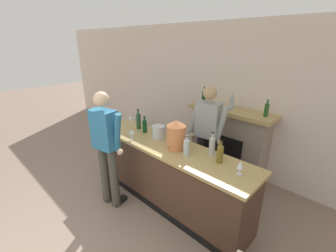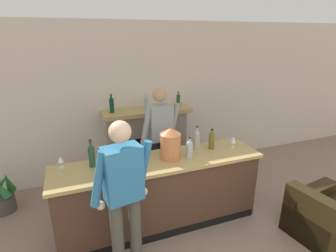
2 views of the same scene
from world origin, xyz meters
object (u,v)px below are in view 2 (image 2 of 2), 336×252
(ice_bucket_steel, at_px, (136,154))
(wine_bottle_chardonnay_pale, at_px, (92,155))
(wine_bottle_rose_blush, at_px, (197,138))
(wine_glass_near_bucket, at_px, (233,140))
(wine_bottle_burgundy_dark, at_px, (189,148))
(person_bartender, at_px, (160,139))
(fireplace_stone, at_px, (147,142))
(copper_dispenser, at_px, (170,143))
(wine_bottle_riesling_slim, at_px, (109,156))
(armchair_black, at_px, (329,222))
(wine_bottle_port_short, at_px, (212,140))
(potted_plant_corner, at_px, (2,196))
(wine_glass_front_right, at_px, (120,167))
(person_customer, at_px, (124,196))

(ice_bucket_steel, relative_size, wine_bottle_chardonnay_pale, 0.59)
(wine_bottle_rose_blush, xyz_separation_m, wine_glass_near_bucket, (0.49, -0.17, -0.03))
(wine_bottle_burgundy_dark, height_order, wine_glass_near_bucket, wine_bottle_burgundy_dark)
(person_bartender, height_order, wine_bottle_burgundy_dark, person_bartender)
(fireplace_stone, relative_size, person_bartender, 0.89)
(copper_dispenser, distance_m, wine_bottle_riesling_slim, 0.78)
(armchair_black, xyz_separation_m, wine_bottle_port_short, (-1.14, 1.12, 0.87))
(ice_bucket_steel, distance_m, wine_bottle_rose_blush, 0.92)
(wine_bottle_chardonnay_pale, height_order, wine_bottle_riesling_slim, wine_bottle_chardonnay_pale)
(person_bartender, relative_size, ice_bucket_steel, 8.62)
(wine_bottle_port_short, xyz_separation_m, wine_bottle_chardonnay_pale, (-1.63, 0.04, 0.02))
(copper_dispenser, bearing_deg, fireplace_stone, 87.02)
(armchair_black, bearing_deg, wine_bottle_chardonnay_pale, 157.36)
(wine_bottle_burgundy_dark, bearing_deg, ice_bucket_steel, 167.96)
(ice_bucket_steel, bearing_deg, wine_bottle_port_short, 0.12)
(ice_bucket_steel, height_order, wine_bottle_port_short, wine_bottle_port_short)
(potted_plant_corner, distance_m, wine_bottle_burgundy_dark, 2.87)
(potted_plant_corner, xyz_separation_m, wine_bottle_burgundy_dark, (2.50, -1.13, 0.85))
(wine_bottle_chardonnay_pale, relative_size, wine_glass_near_bucket, 2.08)
(ice_bucket_steel, distance_m, wine_bottle_burgundy_dark, 0.70)
(person_bartender, height_order, wine_bottle_port_short, person_bartender)
(fireplace_stone, relative_size, wine_glass_front_right, 9.76)
(copper_dispenser, height_order, wine_glass_front_right, copper_dispenser)
(person_customer, xyz_separation_m, copper_dispenser, (0.75, 0.66, 0.20))
(potted_plant_corner, height_order, ice_bucket_steel, ice_bucket_steel)
(armchair_black, height_order, ice_bucket_steel, ice_bucket_steel)
(wine_bottle_port_short, bearing_deg, ice_bucket_steel, -179.88)
(wine_bottle_port_short, bearing_deg, wine_bottle_burgundy_dark, -160.22)
(wine_bottle_port_short, relative_size, wine_bottle_burgundy_dark, 1.04)
(person_bartender, bearing_deg, armchair_black, -44.45)
(ice_bucket_steel, bearing_deg, wine_bottle_burgundy_dark, -12.04)
(wine_bottle_port_short, height_order, wine_glass_near_bucket, wine_bottle_port_short)
(ice_bucket_steel, height_order, wine_bottle_burgundy_dark, wine_bottle_burgundy_dark)
(person_customer, bearing_deg, copper_dispenser, 41.56)
(wine_glass_near_bucket, bearing_deg, wine_bottle_port_short, 166.13)
(wine_bottle_rose_blush, xyz_separation_m, wine_bottle_chardonnay_pale, (-1.45, -0.06, 0.01))
(armchair_black, height_order, wine_glass_front_right, wine_glass_front_right)
(ice_bucket_steel, distance_m, wine_bottle_chardonnay_pale, 0.54)
(armchair_black, bearing_deg, fireplace_stone, 125.47)
(potted_plant_corner, relative_size, wine_glass_front_right, 4.15)
(armchair_black, distance_m, wine_bottle_rose_blush, 2.00)
(wine_bottle_rose_blush, distance_m, wine_bottle_burgundy_dark, 0.34)
(person_bartender, relative_size, wine_bottle_riesling_slim, 6.45)
(armchair_black, bearing_deg, wine_bottle_rose_blush, 137.40)
(person_bartender, xyz_separation_m, ice_bucket_steel, (-0.52, -0.57, 0.09))
(armchair_black, relative_size, wine_bottle_port_short, 3.49)
(person_bartender, xyz_separation_m, wine_bottle_port_short, (0.58, -0.56, 0.12))
(person_customer, relative_size, wine_bottle_port_short, 6.04)
(armchair_black, relative_size, potted_plant_corner, 1.52)
(person_customer, distance_m, wine_glass_front_right, 0.44)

